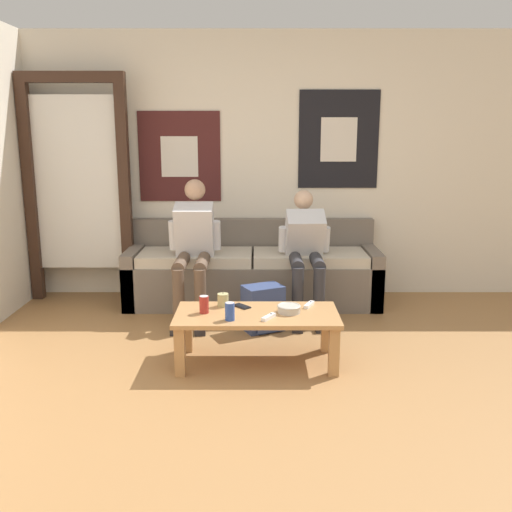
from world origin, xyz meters
TOP-DOWN VIEW (x-y plane):
  - ground_plane at (0.00, 0.00)m, footprint 18.00×18.00m
  - wall_back at (-0.00, 2.60)m, footprint 10.00×0.07m
  - door_frame at (-1.79, 2.38)m, footprint 1.00×0.10m
  - couch at (-0.12, 2.25)m, footprint 2.37×0.71m
  - coffee_table at (-0.09, 0.78)m, footprint 1.15×0.55m
  - person_seated_adult at (-0.65, 1.88)m, footprint 0.47×0.90m
  - person_seated_teen at (0.35, 1.91)m, footprint 0.47×0.93m
  - backpack at (-0.03, 1.45)m, footprint 0.38×0.33m
  - ceramic_bowl at (0.14, 0.79)m, footprint 0.17×0.17m
  - pillar_candle at (-0.33, 0.93)m, footprint 0.08×0.08m
  - drink_can_blue at (-0.27, 0.63)m, footprint 0.07×0.07m
  - drink_can_red at (-0.46, 0.78)m, footprint 0.07×0.07m
  - game_controller_near_left at (-0.01, 0.66)m, footprint 0.11×0.14m
  - game_controller_near_right at (0.30, 0.93)m, footprint 0.09×0.15m
  - cell_phone at (-0.20, 0.92)m, footprint 0.14×0.15m

SIDE VIEW (x-z plane):
  - ground_plane at x=0.00m, z-range 0.00..0.00m
  - backpack at x=-0.03m, z-range -0.01..0.37m
  - couch at x=-0.12m, z-range -0.10..0.67m
  - coffee_table at x=-0.09m, z-range 0.12..0.49m
  - cell_phone at x=-0.20m, z-range 0.37..0.38m
  - game_controller_near_left at x=-0.01m, z-range 0.37..0.40m
  - game_controller_near_right at x=0.30m, z-range 0.37..0.40m
  - ceramic_bowl at x=0.14m, z-range 0.38..0.43m
  - pillar_candle at x=-0.33m, z-range 0.37..0.47m
  - drink_can_blue at x=-0.27m, z-range 0.37..0.50m
  - drink_can_red at x=-0.46m, z-range 0.37..0.50m
  - person_seated_teen at x=0.35m, z-range 0.06..1.15m
  - person_seated_adult at x=-0.65m, z-range 0.05..1.25m
  - door_frame at x=-1.79m, z-range 0.12..2.27m
  - wall_back at x=0.00m, z-range 0.00..2.55m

